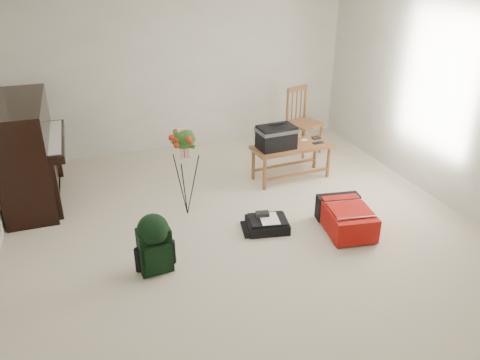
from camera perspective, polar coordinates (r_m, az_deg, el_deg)
name	(u,v)px	position (r m, az deg, el deg)	size (l,w,h in m)	color
floor	(247,233)	(5.13, 0.81, -6.50)	(5.00, 5.50, 0.01)	beige
wall_back	(184,66)	(7.14, -6.83, 13.62)	(5.00, 0.04, 2.50)	silver
wall_right	(455,101)	(5.89, 24.74, 8.79)	(0.04, 5.50, 2.50)	silver
piano	(29,154)	(6.11, -24.37, 2.89)	(0.71, 1.50, 1.25)	black
bench	(281,140)	(6.09, 5.00, 4.92)	(1.09, 0.50, 0.82)	brown
dining_chair	(303,121)	(7.13, 7.72, 7.09)	(0.54, 0.54, 0.98)	brown
red_suitcase	(344,216)	(5.27, 12.56, -4.26)	(0.56, 0.75, 0.30)	red
black_duffel	(267,224)	(5.18, 3.32, -5.34)	(0.50, 0.43, 0.19)	black
green_backpack	(154,241)	(4.47, -10.43, -7.32)	(0.32, 0.30, 0.61)	black
flower_stand	(185,172)	(5.29, -6.69, 0.92)	(0.37, 0.37, 1.09)	black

